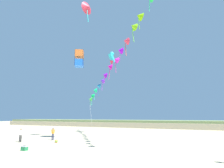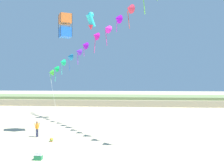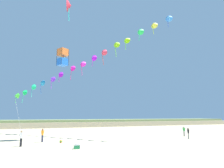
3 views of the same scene
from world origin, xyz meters
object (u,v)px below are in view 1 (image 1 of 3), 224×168
large_kite_low_lead (88,7)px  beach_ball (56,141)px  person_mid_center (53,133)px  beach_cooler (24,148)px  large_kite_mid_trail (112,58)px  large_kite_high_solo (79,59)px  person_far_left (21,134)px

large_kite_low_lead → beach_ball: 21.68m
person_mid_center → beach_cooler: bearing=-66.8°
large_kite_mid_trail → large_kite_high_solo: bearing=-97.4°
person_far_left → large_kite_low_lead: 21.98m
beach_cooler → large_kite_mid_trail: bearing=87.8°
person_far_left → large_kite_low_lead: (5.67, 6.12, 20.33)m
large_kite_low_lead → beach_cooler: large_kite_low_lead is taller
person_mid_center → beach_cooler: 7.62m
large_kite_low_lead → large_kite_mid_trail: (0.42, 8.81, -6.13)m
large_kite_mid_trail → beach_cooler: size_ratio=4.74×
person_far_left → large_kite_mid_trail: size_ratio=0.64×
person_far_left → large_kite_low_lead: size_ratio=0.47×
person_mid_center → beach_cooler: person_mid_center is taller
large_kite_high_solo → large_kite_low_lead: bearing=43.2°
person_mid_center → large_kite_high_solo: bearing=41.1°
beach_cooler → beach_ball: beach_cooler is taller
large_kite_low_lead → person_far_left: bearing=-132.8°
large_kite_low_lead → large_kite_high_solo: (-0.82, -0.77, -9.17)m
large_kite_mid_trail → beach_ball: size_ratio=7.56×
beach_cooler → person_far_left: bearing=145.2°
large_kite_low_lead → large_kite_mid_trail: size_ratio=1.37×
person_mid_center → large_kite_low_lead: large_kite_low_lead is taller
beach_ball → large_kite_high_solo: bearing=85.2°
large_kite_high_solo → beach_ball: size_ratio=7.22×
large_kite_high_solo → beach_cooler: (0.53, -9.11, -11.97)m
beach_cooler → beach_ball: bearing=99.0°
person_mid_center → large_kite_low_lead: 20.83m
large_kite_high_solo → beach_ball: (-0.32, -3.79, -12.00)m
person_mid_center → person_far_left: person_far_left is taller
beach_ball → person_mid_center: bearing=142.3°
person_mid_center → beach_ball: bearing=-37.7°
beach_cooler → beach_ball: (-0.85, 5.32, -0.03)m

